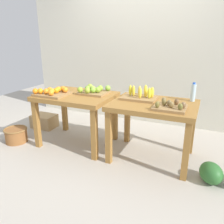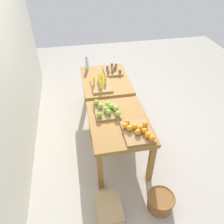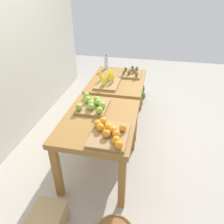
{
  "view_description": "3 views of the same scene",
  "coord_description": "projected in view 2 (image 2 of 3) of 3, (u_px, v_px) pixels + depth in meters",
  "views": [
    {
      "loc": [
        1.16,
        -2.69,
        1.54
      ],
      "look_at": [
        0.02,
        -0.05,
        0.58
      ],
      "focal_mm": 36.68,
      "sensor_mm": 36.0,
      "label": 1
    },
    {
      "loc": [
        -2.74,
        0.51,
        2.71
      ],
      "look_at": [
        -0.09,
        0.01,
        0.53
      ],
      "focal_mm": 35.43,
      "sensor_mm": 36.0,
      "label": 2
    },
    {
      "loc": [
        -2.42,
        -0.53,
        2.03
      ],
      "look_at": [
        -0.09,
        -0.05,
        0.57
      ],
      "focal_mm": 34.09,
      "sensor_mm": 36.0,
      "label": 3
    }
  ],
  "objects": [
    {
      "name": "wicker_basket",
      "position": [
        160.0,
        201.0,
        2.75
      ],
      "size": [
        0.34,
        0.34,
        0.22
      ],
      "color": "brown",
      "rests_on": "ground_plane"
    },
    {
      "name": "orange_bin",
      "position": [
        138.0,
        131.0,
        2.76
      ],
      "size": [
        0.45,
        0.37,
        0.11
      ],
      "color": "#987345",
      "rests_on": "display_table_left"
    },
    {
      "name": "display_table_right",
      "position": [
        106.0,
        84.0,
        3.89
      ],
      "size": [
        1.04,
        0.8,
        0.75
      ],
      "color": "olive",
      "rests_on": "ground_plane"
    },
    {
      "name": "cardboard_produce_box",
      "position": [
        109.0,
        211.0,
        2.66
      ],
      "size": [
        0.4,
        0.3,
        0.22
      ],
      "primitive_type": "cube",
      "color": "tan",
      "rests_on": "ground_plane"
    },
    {
      "name": "banana_crate",
      "position": [
        101.0,
        84.0,
        3.62
      ],
      "size": [
        0.44,
        0.32,
        0.17
      ],
      "color": "#987345",
      "rests_on": "display_table_right"
    },
    {
      "name": "water_bottle",
      "position": [
        87.0,
        63.0,
        4.04
      ],
      "size": [
        0.06,
        0.06,
        0.24
      ],
      "color": "silver",
      "rests_on": "display_table_right"
    },
    {
      "name": "kiwi_bin",
      "position": [
        113.0,
        70.0,
        4.0
      ],
      "size": [
        0.36,
        0.32,
        0.1
      ],
      "color": "#987345",
      "rests_on": "display_table_right"
    },
    {
      "name": "apple_bin",
      "position": [
        107.0,
        110.0,
        3.08
      ],
      "size": [
        0.41,
        0.35,
        0.11
      ],
      "color": "#987345",
      "rests_on": "display_table_left"
    },
    {
      "name": "ground_plane",
      "position": [
        112.0,
        132.0,
        3.87
      ],
      "size": [
        8.0,
        8.0,
        0.0
      ],
      "primitive_type": "plane",
      "color": "#B1A99C"
    },
    {
      "name": "watermelon_pile",
      "position": [
        111.0,
        81.0,
        4.96
      ],
      "size": [
        0.69,
        0.4,
        0.27
      ],
      "color": "#286232",
      "rests_on": "ground_plane"
    },
    {
      "name": "display_table_left",
      "position": [
        119.0,
        127.0,
        3.04
      ],
      "size": [
        1.04,
        0.8,
        0.75
      ],
      "color": "olive",
      "rests_on": "ground_plane"
    },
    {
      "name": "back_wall",
      "position": [
        4.0,
        60.0,
        2.73
      ],
      "size": [
        4.4,
        0.12,
        3.0
      ],
      "primitive_type": "cube",
      "color": "beige",
      "rests_on": "ground_plane"
    }
  ]
}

